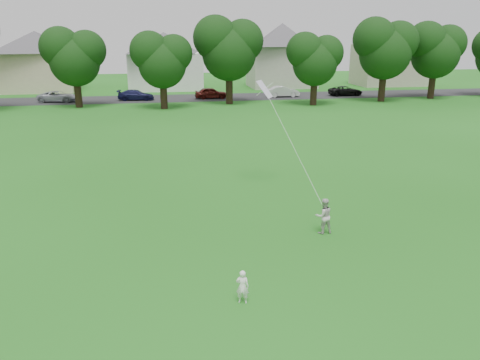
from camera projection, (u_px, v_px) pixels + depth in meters
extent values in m
plane|color=#1C5F15|center=(203.00, 274.00, 14.23)|extent=(160.00, 160.00, 0.00)
cube|color=#2D2D30|center=(168.00, 98.00, 53.76)|extent=(90.00, 7.00, 0.01)
imported|color=white|center=(242.00, 287.00, 12.55)|extent=(0.41, 0.33, 0.97)
imported|color=beige|center=(324.00, 216.00, 16.98)|extent=(0.70, 0.57, 1.33)
plane|color=silver|center=(265.00, 89.00, 21.16)|extent=(0.99, 1.12, 0.75)
cylinder|color=white|center=(291.00, 142.00, 19.03)|extent=(0.01, 0.01, 6.96)
cylinder|color=black|center=(78.00, 92.00, 46.73)|extent=(0.70, 0.70, 3.04)
cylinder|color=black|center=(164.00, 94.00, 45.85)|extent=(0.69, 0.69, 2.87)
cylinder|color=black|center=(229.00, 87.00, 49.03)|extent=(0.74, 0.74, 3.48)
cylinder|color=black|center=(314.00, 91.00, 48.34)|extent=(0.68, 0.68, 2.84)
cylinder|color=black|center=(382.00, 85.00, 50.92)|extent=(0.73, 0.73, 3.44)
cylinder|color=black|center=(432.00, 84.00, 53.30)|extent=(0.72, 0.72, 3.30)
imported|color=#9EA1AC|center=(58.00, 96.00, 50.72)|extent=(4.41, 2.49, 1.16)
imported|color=#12143A|center=(136.00, 95.00, 52.07)|extent=(4.11, 2.02, 1.15)
imported|color=#551511|center=(211.00, 93.00, 53.43)|extent=(3.73, 1.58, 1.26)
imported|color=silver|center=(283.00, 92.00, 54.80)|extent=(3.82, 1.41, 1.25)
imported|color=black|center=(346.00, 91.00, 56.09)|extent=(4.07, 1.92, 1.12)
cube|color=beige|center=(39.00, 72.00, 59.86)|extent=(8.99, 6.48, 4.83)
pyramid|color=#524F54|center=(34.00, 31.00, 58.36)|extent=(12.97, 12.97, 2.66)
cube|color=white|center=(165.00, 71.00, 62.47)|extent=(9.55, 7.36, 4.74)
pyramid|color=#524F54|center=(164.00, 32.00, 61.00)|extent=(13.77, 13.77, 2.61)
cube|color=beige|center=(281.00, 67.00, 64.96)|extent=(8.79, 6.81, 5.51)
pyramid|color=#524F54|center=(283.00, 23.00, 63.25)|extent=(12.68, 12.68, 3.03)
cube|color=#C0B49F|center=(389.00, 65.00, 67.54)|extent=(9.30, 6.58, 5.70)
pyramid|color=#524F54|center=(393.00, 21.00, 65.76)|extent=(13.41, 13.41, 3.13)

